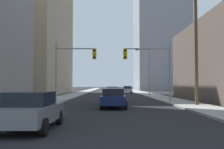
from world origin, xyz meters
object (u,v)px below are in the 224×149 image
(sedan_grey, at_px, (31,110))
(sedan_red, at_px, (114,95))
(traffic_signal_near_left, at_px, (74,62))
(sedan_maroon, at_px, (113,92))
(traffic_signal_near_right, at_px, (149,62))
(sedan_navy, at_px, (113,98))
(sedan_silver, at_px, (127,90))

(sedan_grey, bearing_deg, sedan_red, 76.66)
(sedan_grey, xyz_separation_m, traffic_signal_near_left, (-0.45, 14.97, 3.29))
(sedan_grey, height_order, sedan_maroon, same)
(traffic_signal_near_left, distance_m, traffic_signal_near_right, 7.53)
(sedan_navy, bearing_deg, traffic_signal_near_left, 124.84)
(sedan_red, bearing_deg, sedan_grey, -103.34)
(traffic_signal_near_right, bearing_deg, traffic_signal_near_left, -180.00)
(sedan_navy, bearing_deg, sedan_red, 88.49)
(sedan_red, height_order, traffic_signal_near_left, traffic_signal_near_left)
(sedan_maroon, height_order, sedan_silver, same)
(sedan_silver, bearing_deg, traffic_signal_near_right, -89.30)
(sedan_navy, relative_size, sedan_maroon, 1.01)
(sedan_maroon, bearing_deg, traffic_signal_near_right, -74.24)
(sedan_red, relative_size, sedan_silver, 1.01)
(sedan_maroon, distance_m, traffic_signal_near_left, 13.63)
(sedan_silver, height_order, traffic_signal_near_right, traffic_signal_near_right)
(sedan_maroon, bearing_deg, sedan_grey, -97.27)
(sedan_grey, bearing_deg, traffic_signal_near_left, 91.71)
(sedan_red, bearing_deg, sedan_silver, 83.63)
(sedan_red, height_order, sedan_silver, same)
(sedan_grey, height_order, sedan_navy, same)
(sedan_navy, height_order, traffic_signal_near_right, traffic_signal_near_right)
(sedan_navy, relative_size, traffic_signal_near_right, 0.71)
(sedan_silver, bearing_deg, sedan_grey, -98.82)
(sedan_red, bearing_deg, sedan_navy, -91.51)
(sedan_grey, height_order, traffic_signal_near_left, traffic_signal_near_left)
(sedan_maroon, distance_m, sedan_silver, 16.11)
(sedan_maroon, bearing_deg, sedan_navy, -90.29)
(sedan_red, bearing_deg, traffic_signal_near_left, -178.52)
(sedan_grey, height_order, sedan_silver, same)
(traffic_signal_near_left, bearing_deg, sedan_silver, 75.81)
(traffic_signal_near_left, relative_size, traffic_signal_near_right, 1.00)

